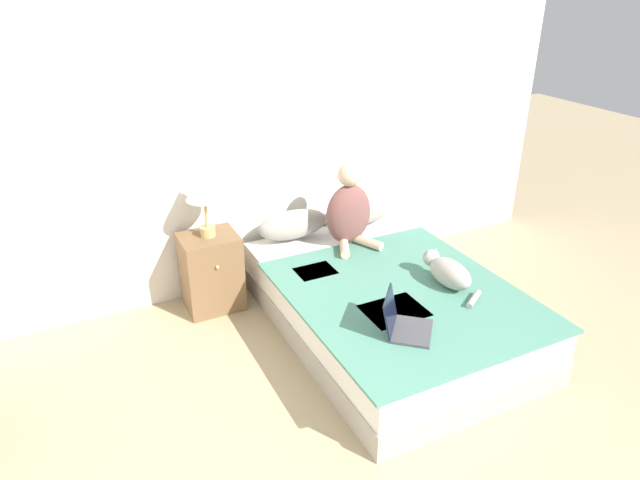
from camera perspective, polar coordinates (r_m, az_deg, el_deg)
wall_back at (r=4.42m, az=-7.31°, el=10.65°), size 5.68×0.05×2.55m
bed at (r=4.15m, az=6.69°, el=-6.54°), size 1.47×2.12×0.42m
pillow_near at (r=4.58m, az=-2.72°, el=1.55°), size 0.59×0.22×0.24m
pillow_far at (r=4.85m, az=4.26°, el=2.94°), size 0.59×0.22×0.24m
person_sitting at (r=4.44m, az=2.91°, el=2.93°), size 0.38×0.37×0.66m
cat_tabby at (r=4.02m, az=12.67°, el=-3.10°), size 0.21×0.58×0.19m
laptop_open at (r=3.50m, az=8.42°, el=-8.33°), size 0.40×0.41×0.24m
nightstand at (r=4.44m, az=-10.81°, el=-3.14°), size 0.42×0.38×0.60m
table_lamp at (r=4.16m, az=-11.56°, el=5.14°), size 0.27×0.27×0.51m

